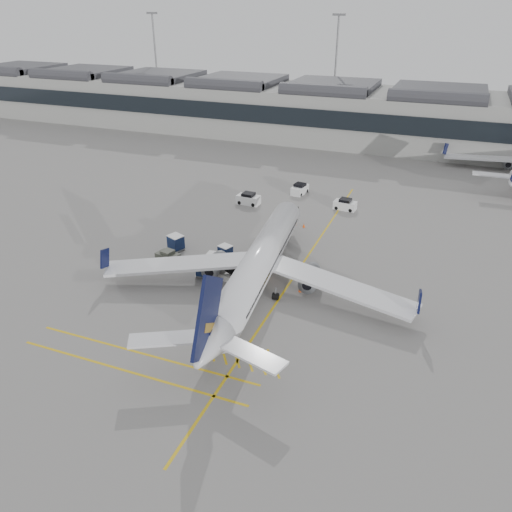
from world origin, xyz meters
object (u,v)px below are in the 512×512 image
at_px(ramp_agent_a, 268,270).
at_px(ramp_agent_b, 254,267).
at_px(belt_loader, 222,272).
at_px(baggage_cart_a, 225,251).
at_px(pushback_tug, 168,257).
at_px(airliner_main, 258,265).

bearing_deg(ramp_agent_a, ramp_agent_b, 143.23).
xyz_separation_m(belt_loader, baggage_cart_a, (-1.57, 4.38, 0.31)).
height_order(baggage_cart_a, pushback_tug, baggage_cart_a).
distance_m(ramp_agent_a, ramp_agent_b, 1.75).
relative_size(belt_loader, pushback_tug, 1.65).
distance_m(baggage_cart_a, pushback_tug, 6.87).
bearing_deg(ramp_agent_a, baggage_cart_a, 126.49).
relative_size(belt_loader, ramp_agent_a, 2.78).
height_order(ramp_agent_b, pushback_tug, ramp_agent_b).
height_order(belt_loader, pushback_tug, belt_loader).
bearing_deg(airliner_main, baggage_cart_a, 134.29).
bearing_deg(pushback_tug, ramp_agent_a, 16.62).
height_order(airliner_main, belt_loader, airliner_main).
bearing_deg(ramp_agent_b, baggage_cart_a, -33.35).
bearing_deg(pushback_tug, baggage_cart_a, 42.70).
xyz_separation_m(belt_loader, ramp_agent_b, (3.18, 1.96, 0.32)).
height_order(airliner_main, baggage_cart_a, airliner_main).
bearing_deg(belt_loader, ramp_agent_b, 40.57).
distance_m(belt_loader, baggage_cart_a, 4.66).
relative_size(airliner_main, belt_loader, 7.39).
relative_size(airliner_main, baggage_cart_a, 19.08).
height_order(ramp_agent_a, pushback_tug, ramp_agent_a).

